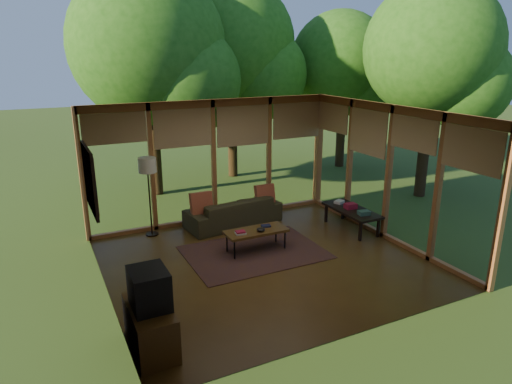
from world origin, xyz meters
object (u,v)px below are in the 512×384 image
media_cabinet (151,327)px  floor_lamp (148,170)px  sofa (233,211)px  television (149,289)px  coffee_table (256,232)px  side_console (352,211)px

media_cabinet → floor_lamp: size_ratio=0.61×
sofa → television: size_ratio=3.81×
sofa → coffee_table: (-0.16, -1.47, 0.08)m
sofa → floor_lamp: (-1.77, 0.21, 1.10)m
sofa → side_console: 2.56m
television → side_console: bearing=24.5°
coffee_table → media_cabinet: bearing=-140.3°
sofa → coffee_table: sofa is taller
television → floor_lamp: floor_lamp is taller
sofa → television: (-2.69, -3.58, 0.54)m
floor_lamp → coffee_table: floor_lamp is taller
floor_lamp → coffee_table: 2.53m
side_console → floor_lamp: bearing=158.2°
sofa → television: 4.51m
coffee_table → television: bearing=-140.1°
television → coffee_table: size_ratio=0.46×
media_cabinet → television: (0.02, 0.00, 0.55)m
sofa → side_console: size_ratio=1.50×
media_cabinet → television: 0.55m
media_cabinet → television: size_ratio=1.82×
side_console → sofa: bearing=147.7°
media_cabinet → side_console: (4.87, 2.21, 0.11)m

